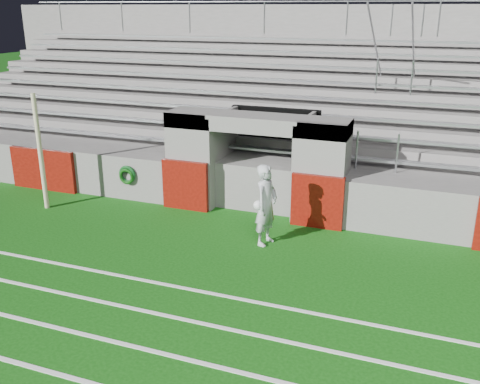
% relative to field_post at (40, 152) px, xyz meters
% --- Properties ---
extents(ground, '(90.00, 90.00, 0.00)m').
position_rel_field_post_xyz_m(ground, '(5.41, -1.69, -1.56)').
color(ground, '#0E470B').
rests_on(ground, ground).
extents(field_post, '(0.12, 0.12, 3.12)m').
position_rel_field_post_xyz_m(field_post, '(0.00, 0.00, 0.00)').
color(field_post, beige).
rests_on(field_post, ground).
extents(stadium_structure, '(26.00, 8.48, 5.42)m').
position_rel_field_post_xyz_m(stadium_structure, '(5.41, 6.28, -0.07)').
color(stadium_structure, '#63605E').
rests_on(stadium_structure, ground).
extents(goalkeeper_with_ball, '(0.58, 0.77, 1.89)m').
position_rel_field_post_xyz_m(goalkeeper_with_ball, '(6.32, -0.11, -0.62)').
color(goalkeeper_with_ball, '#B1B6BB').
rests_on(goalkeeper_with_ball, ground).
extents(hose_coil, '(0.52, 0.14, 0.53)m').
position_rel_field_post_xyz_m(hose_coil, '(1.81, 1.24, -0.80)').
color(hose_coil, '#0D4317').
rests_on(hose_coil, ground).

